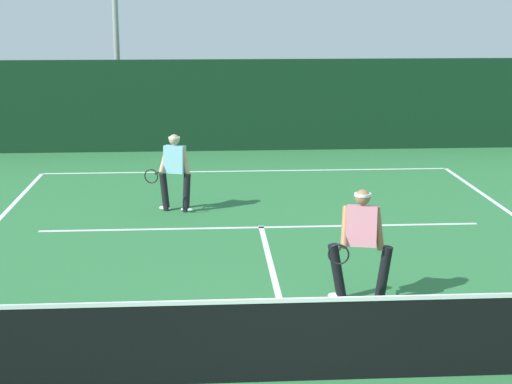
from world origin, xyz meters
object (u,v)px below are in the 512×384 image
Objects in this scene: player_near at (361,240)px; tennis_ball at (370,208)px; light_pole at (115,2)px; player_far at (174,169)px.

player_near is 24.90× the size of tennis_ball.
light_pole reaches higher than player_near.
tennis_ball is 0.01× the size of light_pole.
light_pole is (-4.83, 13.95, 3.26)m from player_near.
player_near is at bearing -70.90° from light_pole.
player_near reaches higher than player_far.
light_pole is at bearing 124.10° from tennis_ball.
tennis_ball is (4.02, -0.16, -0.84)m from player_far.
player_near is 5.91m from player_far.
tennis_ball is at bearing -163.98° from player_far.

